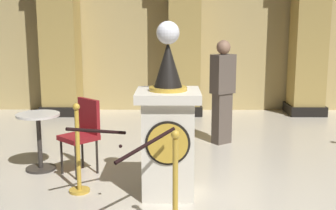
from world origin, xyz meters
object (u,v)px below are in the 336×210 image
cafe_table (39,134)px  cafe_chair_red (83,129)px  stanchion_far (175,200)px  bystander_guest (223,90)px  stanchion_near (78,162)px  pedestal_clock (168,129)px

cafe_table → cafe_chair_red: 0.62m
stanchion_far → cafe_chair_red: bearing=124.1°
bystander_guest → cafe_chair_red: bystander_guest is taller
stanchion_near → cafe_chair_red: (-0.07, 0.67, 0.21)m
pedestal_clock → cafe_chair_red: bearing=146.4°
stanchion_far → pedestal_clock: bearing=94.2°
stanchion_far → cafe_table: (-1.77, 1.82, 0.14)m
stanchion_near → bystander_guest: size_ratio=0.63×
stanchion_far → bystander_guest: bearing=76.1°
pedestal_clock → bystander_guest: pedestal_clock is taller
pedestal_clock → bystander_guest: bearing=68.4°
cafe_table → cafe_chair_red: bearing=-9.0°
pedestal_clock → stanchion_near: size_ratio=1.86×
stanchion_far → cafe_chair_red: 2.09m
stanchion_near → cafe_table: size_ratio=1.37×
pedestal_clock → cafe_chair_red: pedestal_clock is taller
pedestal_clock → cafe_table: (-1.69, 0.82, -0.27)m
pedestal_clock → stanchion_far: size_ratio=1.94×
pedestal_clock → cafe_chair_red: (-1.09, 0.73, -0.18)m
stanchion_near → cafe_table: 1.03m
pedestal_clock → stanchion_near: pedestal_clock is taller
cafe_table → cafe_chair_red: size_ratio=0.79×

